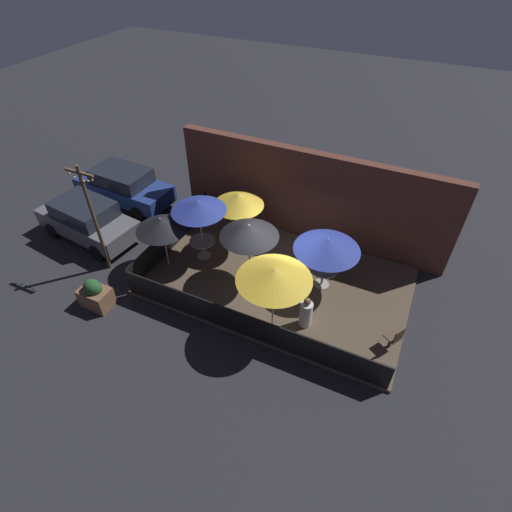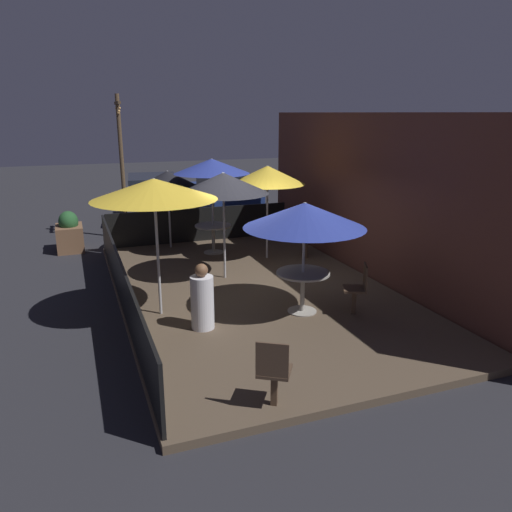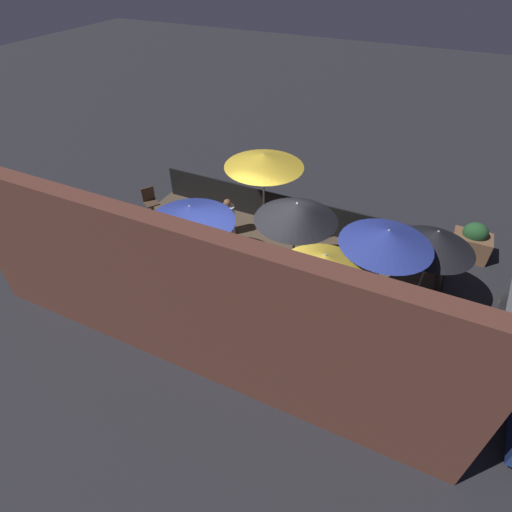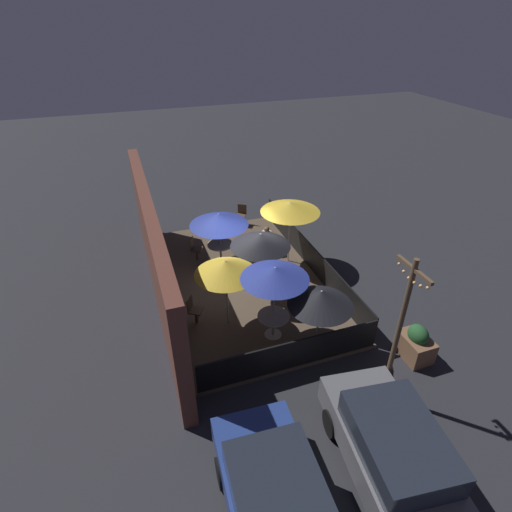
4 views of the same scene
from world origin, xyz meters
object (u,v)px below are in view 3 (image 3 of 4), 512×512
at_px(dining_table_0, 372,296).
at_px(dining_table_1, 195,253).
at_px(patron_0, 228,218).
at_px(patio_umbrella_1, 190,214).
at_px(patio_umbrella_3, 436,240).
at_px(planter_box, 471,242).
at_px(patio_chair_0, 161,272).
at_px(patio_umbrella_5, 324,264).
at_px(patio_chair_2, 283,345).
at_px(patio_umbrella_2, 296,211).
at_px(patio_umbrella_0, 387,238).
at_px(patio_chair_1, 150,201).
at_px(patio_umbrella_4, 264,160).

distance_m(dining_table_0, dining_table_1, 4.49).
bearing_deg(patron_0, patio_umbrella_1, 38.98).
bearing_deg(patio_umbrella_3, dining_table_0, 45.52).
distance_m(patio_umbrella_1, patio_umbrella_3, 5.58).
bearing_deg(planter_box, dining_table_1, 31.29).
distance_m(patio_umbrella_3, patio_chair_0, 6.41).
bearing_deg(patio_umbrella_5, patio_umbrella_1, -11.30).
relative_size(patio_umbrella_5, patio_chair_2, 2.48).
bearing_deg(patio_umbrella_3, patron_0, -5.45).
bearing_deg(patio_umbrella_3, patio_umbrella_2, 11.72).
relative_size(patio_umbrella_0, patio_umbrella_3, 1.17).
bearing_deg(patron_0, patio_chair_1, -48.34).
bearing_deg(patron_0, planter_box, 144.37).
relative_size(patio_umbrella_0, patio_chair_2, 2.62).
bearing_deg(dining_table_1, planter_box, -148.71).
relative_size(patio_umbrella_4, dining_table_1, 2.53).
distance_m(patio_umbrella_4, dining_table_1, 3.08).
bearing_deg(dining_table_0, patio_chair_2, 57.52).
bearing_deg(patron_0, patio_umbrella_5, 91.18).
xyz_separation_m(patio_chair_0, patron_0, (-0.37, -2.79, -0.01)).
bearing_deg(patio_chair_1, patio_umbrella_2, 21.62).
height_order(patio_umbrella_3, patio_chair_0, patio_umbrella_3).
xyz_separation_m(patio_umbrella_1, patio_chair_1, (2.69, -1.68, -1.30)).
distance_m(dining_table_0, patio_chair_0, 5.08).
distance_m(patio_umbrella_4, patron_0, 2.06).
bearing_deg(patio_chair_2, patio_chair_0, 110.17).
xyz_separation_m(patio_umbrella_4, dining_table_0, (-3.65, 2.04, -1.69)).
relative_size(patio_umbrella_2, dining_table_0, 2.46).
height_order(patio_umbrella_1, patron_0, patio_umbrella_1).
bearing_deg(patio_umbrella_1, patio_umbrella_4, -108.31).
relative_size(patio_umbrella_2, patio_chair_0, 2.49).
xyz_separation_m(patio_chair_1, planter_box, (-9.17, -2.25, -0.15)).
height_order(dining_table_0, patio_chair_1, patio_chair_1).
bearing_deg(planter_box, dining_table_0, 60.30).
height_order(patio_umbrella_0, patio_chair_0, patio_umbrella_0).
xyz_separation_m(patio_umbrella_0, patio_chair_0, (4.90, 1.32, -1.73)).
relative_size(patio_umbrella_1, patio_chair_1, 2.34).
distance_m(patio_umbrella_3, dining_table_0, 1.83).
bearing_deg(patio_chair_2, patio_umbrella_0, -0.00).
bearing_deg(dining_table_1, patio_chair_1, -32.00).
xyz_separation_m(patio_chair_1, patio_chair_2, (-5.83, 3.36, -0.00)).
xyz_separation_m(patio_umbrella_1, patio_umbrella_5, (-3.53, 0.71, 0.27)).
bearing_deg(patron_0, patio_chair_0, 29.46).
xyz_separation_m(patio_chair_0, patio_chair_1, (2.26, -2.58, -0.00)).
bearing_deg(dining_table_0, patio_chair_1, -10.00).
relative_size(patio_chair_0, patio_chair_2, 1.00).
relative_size(patio_umbrella_2, patio_umbrella_3, 1.12).
distance_m(patio_umbrella_2, patio_chair_2, 2.99).
bearing_deg(planter_box, patio_chair_1, 13.79).
xyz_separation_m(patio_umbrella_0, patio_umbrella_1, (4.47, 0.42, -0.44)).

